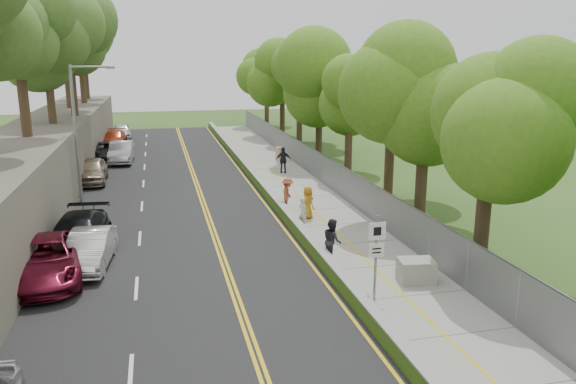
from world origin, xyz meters
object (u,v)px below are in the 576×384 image
(painter_0, at_px, (308,202))
(person_far, at_px, (283,160))
(streetlight, at_px, (79,124))
(concrete_block, at_px, (416,271))
(car_2, at_px, (45,260))
(construction_barrel, at_px, (279,153))
(car_1, at_px, (90,249))
(signpost, at_px, (376,249))

(painter_0, relative_size, person_far, 0.90)
(streetlight, bearing_deg, concrete_block, -49.21)
(painter_0, bearing_deg, car_2, 96.39)
(construction_barrel, bearing_deg, car_1, -119.63)
(car_1, bearing_deg, construction_barrel, 65.62)
(concrete_block, bearing_deg, car_1, 159.51)
(construction_barrel, distance_m, concrete_block, 27.22)
(construction_barrel, xyz_separation_m, person_far, (-1.00, -6.18, 0.49))
(signpost, bearing_deg, car_1, 150.33)
(person_far, bearing_deg, streetlight, 34.91)
(signpost, xyz_separation_m, painter_0, (0.40, 10.50, -1.05))
(construction_barrel, relative_size, car_2, 0.16)
(car_2, bearing_deg, person_far, 46.66)
(signpost, bearing_deg, person_far, 85.49)
(signpost, height_order, concrete_block, signpost)
(concrete_block, distance_m, car_1, 13.10)
(signpost, relative_size, car_2, 0.53)
(concrete_block, xyz_separation_m, person_far, (-0.40, 21.03, 0.52))
(streetlight, bearing_deg, car_1, -82.93)
(person_far, bearing_deg, car_1, 67.71)
(car_2, bearing_deg, car_1, 29.14)
(concrete_block, xyz_separation_m, car_1, (-12.27, 4.58, 0.28))
(construction_barrel, xyz_separation_m, concrete_block, (-0.60, -27.21, -0.03))
(car_1, distance_m, car_2, 1.88)
(car_1, bearing_deg, car_2, -139.67)
(streetlight, height_order, concrete_block, streetlight)
(signpost, relative_size, concrete_block, 2.35)
(car_2, height_order, painter_0, painter_0)
(concrete_block, height_order, car_2, car_2)
(car_2, xyz_separation_m, person_far, (13.40, 17.52, 0.16))
(car_1, bearing_deg, concrete_block, -15.23)
(streetlight, bearing_deg, painter_0, -28.69)
(painter_0, bearing_deg, concrete_block, 171.29)
(concrete_block, xyz_separation_m, car_2, (-13.80, 3.51, 0.36))
(signpost, height_order, car_2, signpost)
(streetlight, distance_m, concrete_block, 21.32)
(car_2, bearing_deg, construction_barrel, 52.78)
(person_far, bearing_deg, car_2, 66.12)
(concrete_block, relative_size, car_2, 0.23)
(streetlight, relative_size, person_far, 4.17)
(signpost, relative_size, construction_barrel, 3.33)
(painter_0, bearing_deg, construction_barrel, -26.85)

